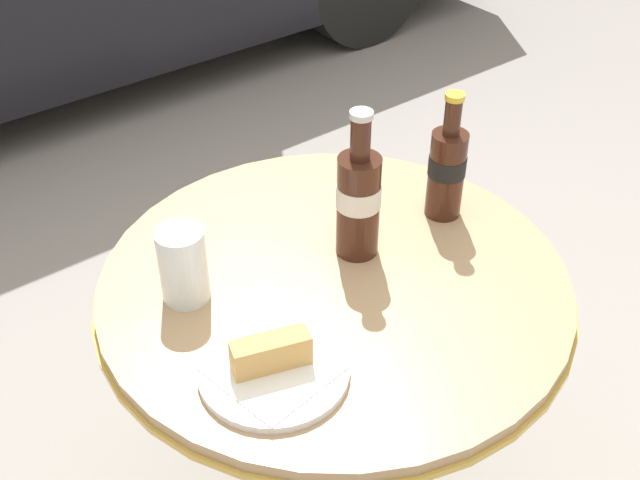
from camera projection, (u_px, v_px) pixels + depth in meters
The scene contains 5 objects.
bistro_table at pixel (333, 342), 1.36m from camera, with size 0.76×0.76×0.70m.
cola_bottle_left at pixel (447, 169), 1.35m from camera, with size 0.06×0.06×0.23m.
cola_bottle_right at pixel (358, 199), 1.26m from camera, with size 0.07×0.07×0.26m.
drinking_glass at pixel (183, 268), 1.20m from camera, with size 0.07×0.07×0.12m.
lunch_plate_near at pixel (273, 366), 1.10m from camera, with size 0.21×0.21×0.06m.
Camera 1 is at (-0.61, -0.75, 1.52)m, focal length 45.00 mm.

